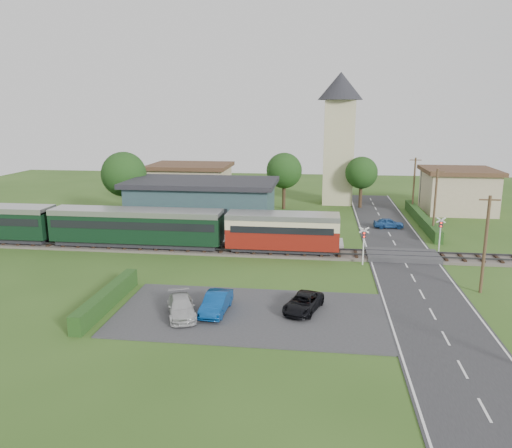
# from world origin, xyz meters

# --- Properties ---
(ground) EXTENTS (120.00, 120.00, 0.00)m
(ground) POSITION_xyz_m (0.00, 0.00, 0.00)
(ground) COLOR #2D4C19
(railway_track) EXTENTS (76.00, 3.20, 0.49)m
(railway_track) POSITION_xyz_m (0.00, 2.00, 0.11)
(railway_track) COLOR #4C443D
(railway_track) RESTS_ON ground
(road) EXTENTS (6.00, 70.00, 0.05)m
(road) POSITION_xyz_m (10.00, 0.00, 0.03)
(road) COLOR #28282B
(road) RESTS_ON ground
(car_park) EXTENTS (17.00, 9.00, 0.08)m
(car_park) POSITION_xyz_m (-1.50, -12.00, 0.04)
(car_park) COLOR #333335
(car_park) RESTS_ON ground
(crossing_deck) EXTENTS (6.20, 3.40, 0.45)m
(crossing_deck) POSITION_xyz_m (10.00, 2.00, 0.23)
(crossing_deck) COLOR #333335
(crossing_deck) RESTS_ON ground
(platform) EXTENTS (30.00, 3.00, 0.45)m
(platform) POSITION_xyz_m (-10.00, 5.20, 0.23)
(platform) COLOR gray
(platform) RESTS_ON ground
(equipment_hut) EXTENTS (2.30, 2.30, 2.55)m
(equipment_hut) POSITION_xyz_m (-18.00, 5.20, 1.75)
(equipment_hut) COLOR #C1B78B
(equipment_hut) RESTS_ON platform
(station_building) EXTENTS (16.00, 9.00, 5.30)m
(station_building) POSITION_xyz_m (-10.00, 10.99, 2.69)
(station_building) COLOR #2E4349
(station_building) RESTS_ON ground
(train) EXTENTS (43.20, 2.90, 3.40)m
(train) POSITION_xyz_m (-17.32, 2.00, 2.18)
(train) COLOR #232328
(train) RESTS_ON ground
(church_tower) EXTENTS (6.00, 6.00, 17.60)m
(church_tower) POSITION_xyz_m (5.00, 28.00, 10.23)
(church_tower) COLOR #C1B78B
(church_tower) RESTS_ON ground
(house_west) EXTENTS (10.80, 8.80, 5.50)m
(house_west) POSITION_xyz_m (-15.00, 25.00, 2.79)
(house_west) COLOR tan
(house_west) RESTS_ON ground
(house_east) EXTENTS (8.80, 8.80, 5.50)m
(house_east) POSITION_xyz_m (20.00, 24.00, 2.80)
(house_east) COLOR tan
(house_east) RESTS_ON ground
(hedge_carpark) EXTENTS (0.80, 9.00, 1.20)m
(hedge_carpark) POSITION_xyz_m (-11.00, -12.00, 0.60)
(hedge_carpark) COLOR #193814
(hedge_carpark) RESTS_ON ground
(hedge_roadside) EXTENTS (0.80, 18.00, 1.20)m
(hedge_roadside) POSITION_xyz_m (14.20, 16.00, 0.60)
(hedge_roadside) COLOR #193814
(hedge_roadside) RESTS_ON ground
(hedge_station) EXTENTS (22.00, 0.80, 1.30)m
(hedge_station) POSITION_xyz_m (-10.00, 15.50, 0.65)
(hedge_station) COLOR #193814
(hedge_station) RESTS_ON ground
(tree_a) EXTENTS (5.20, 5.20, 8.00)m
(tree_a) POSITION_xyz_m (-20.00, 14.00, 5.38)
(tree_a) COLOR #332316
(tree_a) RESTS_ON ground
(tree_b) EXTENTS (4.60, 4.60, 7.34)m
(tree_b) POSITION_xyz_m (-2.00, 23.00, 5.02)
(tree_b) COLOR #332316
(tree_b) RESTS_ON ground
(tree_c) EXTENTS (4.20, 4.20, 6.78)m
(tree_c) POSITION_xyz_m (8.00, 25.00, 4.65)
(tree_c) COLOR #332316
(tree_c) RESTS_ON ground
(utility_pole_b) EXTENTS (1.40, 0.22, 7.00)m
(utility_pole_b) POSITION_xyz_m (14.20, -6.00, 3.63)
(utility_pole_b) COLOR #473321
(utility_pole_b) RESTS_ON ground
(utility_pole_c) EXTENTS (1.40, 0.22, 7.00)m
(utility_pole_c) POSITION_xyz_m (14.20, 10.00, 3.63)
(utility_pole_c) COLOR #473321
(utility_pole_c) RESTS_ON ground
(utility_pole_d) EXTENTS (1.40, 0.22, 7.00)m
(utility_pole_d) POSITION_xyz_m (14.20, 22.00, 3.63)
(utility_pole_d) COLOR #473321
(utility_pole_d) RESTS_ON ground
(crossing_signal_near) EXTENTS (0.84, 0.28, 3.28)m
(crossing_signal_near) POSITION_xyz_m (6.40, -0.41, 2.14)
(crossing_signal_near) COLOR silver
(crossing_signal_near) RESTS_ON ground
(crossing_signal_far) EXTENTS (0.84, 0.28, 3.28)m
(crossing_signal_far) POSITION_xyz_m (13.60, 4.39, 2.14)
(crossing_signal_far) COLOR silver
(crossing_signal_far) RESTS_ON ground
(streetlamp_west) EXTENTS (0.30, 0.30, 5.15)m
(streetlamp_west) POSITION_xyz_m (-22.00, 20.00, 3.04)
(streetlamp_west) COLOR #3F3F47
(streetlamp_west) RESTS_ON ground
(streetlamp_east) EXTENTS (0.30, 0.30, 5.15)m
(streetlamp_east) POSITION_xyz_m (16.00, 27.00, 3.04)
(streetlamp_east) COLOR #3F3F47
(streetlamp_east) RESTS_ON ground
(car_on_road) EXTENTS (3.32, 1.53, 1.10)m
(car_on_road) POSITION_xyz_m (10.23, 13.36, 0.60)
(car_on_road) COLOR #204E91
(car_on_road) RESTS_ON road
(car_park_blue) EXTENTS (1.57, 3.96, 1.28)m
(car_park_blue) POSITION_xyz_m (-3.66, -12.08, 0.72)
(car_park_blue) COLOR navy
(car_park_blue) RESTS_ON car_park
(car_park_silver) EXTENTS (2.93, 4.34, 1.17)m
(car_park_silver) POSITION_xyz_m (-5.73, -12.90, 0.66)
(car_park_silver) COLOR #BDBDBD
(car_park_silver) RESTS_ON car_park
(car_park_dark) EXTENTS (2.86, 4.22, 1.07)m
(car_park_dark) POSITION_xyz_m (1.82, -11.12, 0.62)
(car_park_dark) COLOR black
(car_park_dark) RESTS_ON car_park
(pedestrian_near) EXTENTS (0.64, 0.53, 1.51)m
(pedestrian_near) POSITION_xyz_m (-3.12, 4.55, 1.21)
(pedestrian_near) COLOR gray
(pedestrian_near) RESTS_ON platform
(pedestrian_far) EXTENTS (0.71, 0.84, 1.54)m
(pedestrian_far) POSITION_xyz_m (-14.60, 5.54, 1.22)
(pedestrian_far) COLOR gray
(pedestrian_far) RESTS_ON platform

